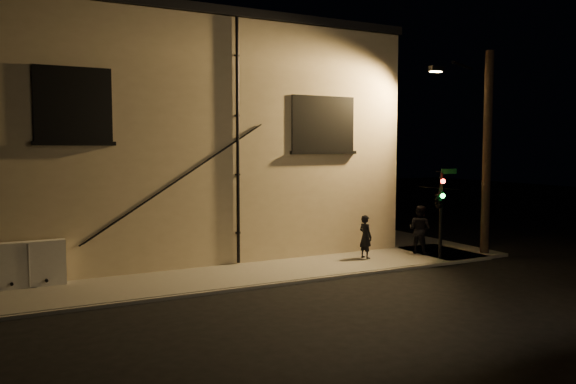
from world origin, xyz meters
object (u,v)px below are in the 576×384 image
streetlamp_pole (485,149)px  pedestrian_b (420,229)px  utility_cabinet (28,264)px  traffic_signal (439,199)px  pedestrian_a (365,237)px

streetlamp_pole → pedestrian_b: bearing=157.3°
utility_cabinet → traffic_signal: traffic_signal is taller
pedestrian_a → traffic_signal: bearing=-129.3°
utility_cabinet → streetlamp_pole: size_ratio=0.26×
utility_cabinet → pedestrian_b: pedestrian_b is taller
traffic_signal → streetlamp_pole: bearing=5.6°
pedestrian_a → streetlamp_pole: 5.70m
streetlamp_pole → traffic_signal: bearing=-174.4°
traffic_signal → streetlamp_pole: (2.40, 0.23, 1.77)m
traffic_signal → utility_cabinet: bearing=170.1°
utility_cabinet → pedestrian_a: size_ratio=1.27×
utility_cabinet → pedestrian_a: (11.03, -0.97, 0.13)m
streetlamp_pole → utility_cabinet: bearing=172.4°
utility_cabinet → pedestrian_a: pedestrian_a is taller
pedestrian_b → streetlamp_pole: 3.89m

